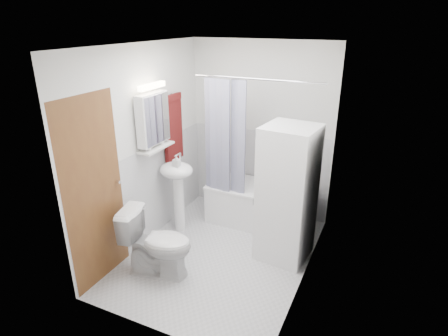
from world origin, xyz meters
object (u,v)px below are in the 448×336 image
at_px(toilet, 157,243).
at_px(sink, 177,181).
at_px(washer_dryer, 287,194).
at_px(bathtub, 260,203).

bearing_deg(toilet, sink, 5.11).
bearing_deg(sink, toilet, -72.69).
distance_m(sink, toilet, 0.99).
distance_m(sink, washer_dryer, 1.43).
distance_m(bathtub, washer_dryer, 0.93).
height_order(bathtub, sink, sink).
relative_size(bathtub, washer_dryer, 0.88).
height_order(sink, toilet, sink).
bearing_deg(bathtub, sink, -146.33).
xyz_separation_m(bathtub, toilet, (-0.64, -1.50, 0.08)).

